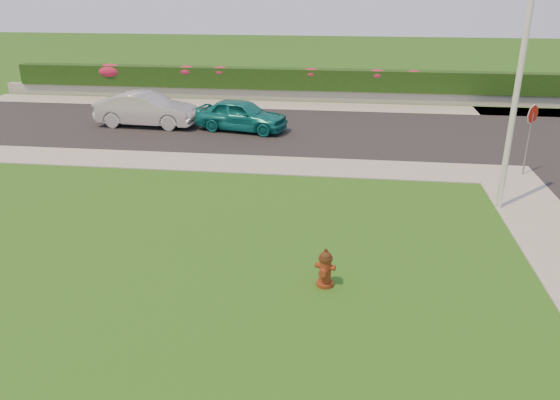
# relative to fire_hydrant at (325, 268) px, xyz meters

# --- Properties ---
(ground) EXTENTS (120.00, 120.00, 0.00)m
(ground) POSITION_rel_fire_hydrant_xyz_m (-1.40, -1.05, -0.41)
(ground) COLOR black
(ground) RESTS_ON ground
(street_far) EXTENTS (26.00, 8.00, 0.04)m
(street_far) POSITION_rel_fire_hydrant_xyz_m (-6.40, 12.95, -0.39)
(street_far) COLOR black
(street_far) RESTS_ON ground
(sidewalk_far) EXTENTS (24.00, 2.00, 0.04)m
(sidewalk_far) POSITION_rel_fire_hydrant_xyz_m (-7.40, 7.95, -0.39)
(sidewalk_far) COLOR gray
(sidewalk_far) RESTS_ON ground
(curb_corner) EXTENTS (2.00, 2.00, 0.04)m
(curb_corner) POSITION_rel_fire_hydrant_xyz_m (5.60, 7.95, -0.39)
(curb_corner) COLOR gray
(curb_corner) RESTS_ON ground
(sidewalk_beyond) EXTENTS (34.00, 2.00, 0.04)m
(sidewalk_beyond) POSITION_rel_fire_hydrant_xyz_m (-2.40, 17.95, -0.39)
(sidewalk_beyond) COLOR gray
(sidewalk_beyond) RESTS_ON ground
(retaining_wall) EXTENTS (34.00, 0.40, 0.60)m
(retaining_wall) POSITION_rel_fire_hydrant_xyz_m (-2.40, 19.45, -0.11)
(retaining_wall) COLOR gray
(retaining_wall) RESTS_ON ground
(hedge) EXTENTS (32.00, 0.90, 1.10)m
(hedge) POSITION_rel_fire_hydrant_xyz_m (-2.40, 19.55, 0.74)
(hedge) COLOR black
(hedge) RESTS_ON retaining_wall
(fire_hydrant) EXTENTS (0.45, 0.42, 0.86)m
(fire_hydrant) POSITION_rel_fire_hydrant_xyz_m (0.00, 0.00, 0.00)
(fire_hydrant) COLOR #50130C
(fire_hydrant) RESTS_ON ground
(sedan_teal) EXTENTS (4.20, 2.37, 1.35)m
(sedan_teal) POSITION_rel_fire_hydrant_xyz_m (-4.28, 12.53, 0.31)
(sedan_teal) COLOR #0D6869
(sedan_teal) RESTS_ON street_far
(sedan_silver) EXTENTS (4.52, 1.79, 1.47)m
(sedan_silver) POSITION_rel_fire_hydrant_xyz_m (-8.61, 12.79, 0.36)
(sedan_silver) COLOR #ADB0B5
(sedan_silver) RESTS_ON street_far
(utility_pole) EXTENTS (0.16, 0.16, 6.09)m
(utility_pole) POSITION_rel_fire_hydrant_xyz_m (4.68, 4.90, 2.64)
(utility_pole) COLOR silver
(utility_pole) RESTS_ON ground
(stop_sign) EXTENTS (0.46, 0.48, 2.39)m
(stop_sign) POSITION_rel_fire_hydrant_xyz_m (6.18, 8.04, 1.35)
(stop_sign) COLOR slate
(stop_sign) RESTS_ON ground
(flower_clump_a) EXTENTS (1.56, 1.00, 0.78)m
(flower_clump_a) POSITION_rel_fire_hydrant_xyz_m (-13.12, 19.45, 0.98)
(flower_clump_a) COLOR #C2213D
(flower_clump_a) RESTS_ON hedge
(flower_clump_b) EXTENTS (1.21, 0.78, 0.60)m
(flower_clump_b) POSITION_rel_fire_hydrant_xyz_m (-8.72, 19.45, 1.05)
(flower_clump_b) COLOR #C2213D
(flower_clump_b) RESTS_ON hedge
(flower_clump_c) EXTENTS (1.15, 0.74, 0.57)m
(flower_clump_c) POSITION_rel_fire_hydrant_xyz_m (-6.82, 19.45, 1.06)
(flower_clump_c) COLOR #C2213D
(flower_clump_c) RESTS_ON hedge
(flower_clump_d) EXTENTS (1.14, 0.74, 0.57)m
(flower_clump_d) POSITION_rel_fire_hydrant_xyz_m (-1.84, 19.45, 1.06)
(flower_clump_d) COLOR #C2213D
(flower_clump_d) RESTS_ON hedge
(flower_clump_e) EXTENTS (1.17, 0.75, 0.58)m
(flower_clump_e) POSITION_rel_fire_hydrant_xyz_m (1.64, 19.45, 1.06)
(flower_clump_e) COLOR #C2213D
(flower_clump_e) RESTS_ON hedge
(flower_clump_f) EXTENTS (1.01, 0.65, 0.50)m
(flower_clump_f) POSITION_rel_fire_hydrant_xyz_m (3.52, 19.45, 1.09)
(flower_clump_f) COLOR #C2213D
(flower_clump_f) RESTS_ON hedge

